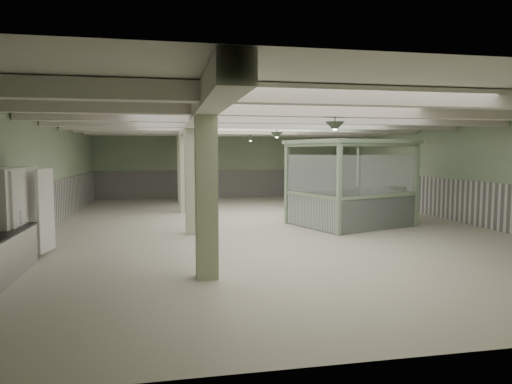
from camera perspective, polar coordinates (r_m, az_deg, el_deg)
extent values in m
plane|color=silver|center=(15.39, 1.21, -4.25)|extent=(20.00, 20.00, 0.00)
cube|color=beige|center=(15.24, 1.24, 9.23)|extent=(14.00, 20.00, 0.02)
cube|color=#99AD8A|center=(25.06, -3.69, 3.44)|extent=(14.00, 0.02, 3.60)
cube|color=#99AD8A|center=(5.88, 22.65, -1.97)|extent=(14.00, 0.02, 3.60)
cube|color=#99AD8A|center=(15.32, -25.30, 2.00)|extent=(0.02, 20.00, 3.60)
cube|color=#99AD8A|center=(18.06, 23.50, 2.44)|extent=(0.02, 20.00, 3.60)
cube|color=silver|center=(15.40, -25.06, -1.90)|extent=(0.05, 19.90, 1.50)
cube|color=silver|center=(18.11, 23.32, -0.88)|extent=(0.05, 19.90, 1.50)
cube|color=silver|center=(25.09, -3.67, 1.04)|extent=(13.90, 0.05, 1.50)
cube|color=beige|center=(14.89, -8.31, 8.43)|extent=(0.45, 19.90, 0.40)
cube|color=beige|center=(8.09, 12.96, 11.59)|extent=(13.90, 0.35, 0.32)
cube|color=beige|center=(10.41, 7.25, 10.17)|extent=(13.90, 0.35, 0.32)
cube|color=beige|center=(12.80, 3.67, 9.23)|extent=(13.90, 0.35, 0.32)
cube|color=beige|center=(15.22, 1.24, 8.56)|extent=(13.90, 0.35, 0.32)
cube|color=beige|center=(17.67, -0.52, 8.06)|extent=(13.90, 0.35, 0.32)
cube|color=beige|center=(20.13, -1.85, 7.69)|extent=(13.90, 0.35, 0.32)
cube|color=beige|center=(22.60, -2.88, 7.39)|extent=(13.90, 0.35, 0.32)
cube|color=#B1C09A|center=(8.90, -6.23, 0.63)|extent=(0.42, 0.42, 3.60)
cube|color=#B1C09A|center=(13.88, -8.02, 2.17)|extent=(0.42, 0.42, 3.60)
cube|color=#B1C09A|center=(18.87, -8.86, 2.89)|extent=(0.42, 0.42, 3.60)
cube|color=#B1C09A|center=(22.86, -9.27, 3.24)|extent=(0.42, 0.42, 3.60)
cone|color=#344332|center=(10.55, 9.83, 8.06)|extent=(0.44, 0.44, 0.22)
cone|color=#344332|center=(15.81, 2.63, 7.08)|extent=(0.44, 0.44, 0.22)
cone|color=#344332|center=(20.69, -0.70, 6.59)|extent=(0.44, 0.44, 0.22)
cube|color=white|center=(11.45, -28.32, -2.81)|extent=(0.57, 2.26, 2.07)
cube|color=white|center=(10.87, -27.54, -3.17)|extent=(0.06, 0.85, 1.97)
cube|color=white|center=(11.92, -25.46, -2.41)|extent=(0.20, 0.85, 1.97)
cube|color=silver|center=(10.86, -27.34, -3.17)|extent=(0.02, 0.05, 0.30)
cube|color=silver|center=(11.85, -25.95, -2.47)|extent=(0.02, 0.05, 0.30)
cube|color=#8BA584|center=(13.66, 10.34, 0.31)|extent=(0.15, 0.15, 2.76)
cube|color=#8BA584|center=(15.85, 3.88, 1.02)|extent=(0.15, 0.15, 2.76)
cube|color=#8BA584|center=(15.99, 19.41, 0.78)|extent=(0.15, 0.15, 2.76)
cube|color=#8BA584|center=(17.90, 12.70, 1.36)|extent=(0.15, 0.15, 2.76)
cube|color=#8BA584|center=(15.74, 11.77, 6.14)|extent=(4.34, 4.00, 0.12)
cube|color=silver|center=(14.86, 15.16, -2.62)|extent=(2.96, 1.06, 1.05)
cube|color=silver|center=(14.75, 15.27, 2.12)|extent=(2.96, 1.06, 1.22)
cube|color=silver|center=(16.90, 8.52, -1.60)|extent=(2.96, 1.06, 1.05)
cube|color=silver|center=(16.80, 8.57, 2.57)|extent=(2.96, 1.06, 1.22)
cube|color=silver|center=(14.81, 6.83, -2.50)|extent=(0.88, 2.44, 1.05)
cube|color=silver|center=(14.70, 6.88, 2.26)|extent=(0.88, 2.44, 1.22)
cube|color=silver|center=(16.99, 15.80, -1.69)|extent=(0.88, 2.44, 1.05)
cube|color=silver|center=(16.90, 15.90, 2.45)|extent=(0.88, 2.44, 1.22)
cube|color=#646554|center=(17.12, 17.15, -1.41)|extent=(0.50, 0.65, 1.26)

